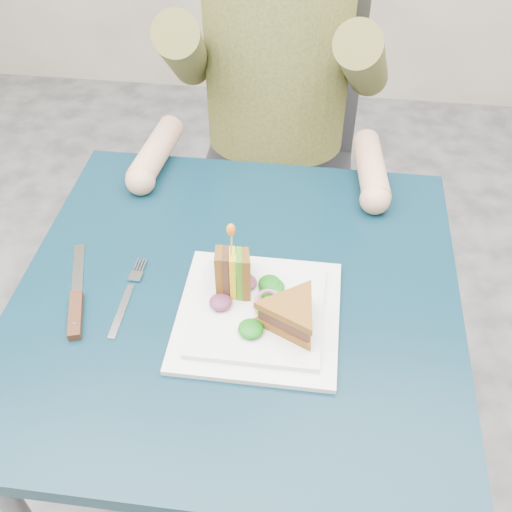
# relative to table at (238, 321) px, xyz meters

# --- Properties ---
(ground) EXTENTS (4.00, 4.00, 0.00)m
(ground) POSITION_rel_table_xyz_m (0.00, 0.00, -0.65)
(ground) COLOR #535355
(ground) RESTS_ON ground
(table) EXTENTS (0.75, 0.75, 0.73)m
(table) POSITION_rel_table_xyz_m (0.00, 0.00, 0.00)
(table) COLOR black
(table) RESTS_ON ground
(chair) EXTENTS (0.42, 0.40, 0.93)m
(chair) POSITION_rel_table_xyz_m (0.00, 0.73, -0.11)
(chair) COLOR #47474C
(chair) RESTS_ON ground
(diner) EXTENTS (0.54, 0.59, 0.74)m
(diner) POSITION_rel_table_xyz_m (-0.00, 0.62, 0.26)
(diner) COLOR brown
(diner) RESTS_ON chair
(plate) EXTENTS (0.26, 0.26, 0.02)m
(plate) POSITION_rel_table_xyz_m (0.04, -0.05, 0.09)
(plate) COLOR white
(plate) RESTS_ON table
(sandwich_flat) EXTENTS (0.16, 0.16, 0.05)m
(sandwich_flat) POSITION_rel_table_xyz_m (0.10, -0.08, 0.12)
(sandwich_flat) COLOR brown
(sandwich_flat) RESTS_ON plate
(sandwich_upright) EXTENTS (0.08, 0.12, 0.12)m
(sandwich_upright) POSITION_rel_table_xyz_m (-0.00, -0.01, 0.13)
(sandwich_upright) COLOR brown
(sandwich_upright) RESTS_ON plate
(fork) EXTENTS (0.02, 0.18, 0.01)m
(fork) POSITION_rel_table_xyz_m (-0.18, -0.04, 0.08)
(fork) COLOR silver
(fork) RESTS_ON table
(knife) EXTENTS (0.08, 0.22, 0.02)m
(knife) POSITION_rel_table_xyz_m (-0.26, -0.07, 0.09)
(knife) COLOR silver
(knife) RESTS_ON table
(toothpick) EXTENTS (0.01, 0.01, 0.06)m
(toothpick) POSITION_rel_table_xyz_m (-0.00, -0.01, 0.20)
(toothpick) COLOR tan
(toothpick) RESTS_ON sandwich_upright
(toothpick_frill) EXTENTS (0.01, 0.01, 0.02)m
(toothpick_frill) POSITION_rel_table_xyz_m (-0.00, -0.01, 0.23)
(toothpick_frill) COLOR orange
(toothpick_frill) RESTS_ON sandwich_upright
(lettuce_spill) EXTENTS (0.15, 0.13, 0.02)m
(lettuce_spill) POSITION_rel_table_xyz_m (0.05, -0.04, 0.11)
(lettuce_spill) COLOR #337A14
(lettuce_spill) RESTS_ON plate
(onion_ring) EXTENTS (0.04, 0.04, 0.02)m
(onion_ring) POSITION_rel_table_xyz_m (0.06, -0.05, 0.11)
(onion_ring) COLOR #9E4C7A
(onion_ring) RESTS_ON plate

